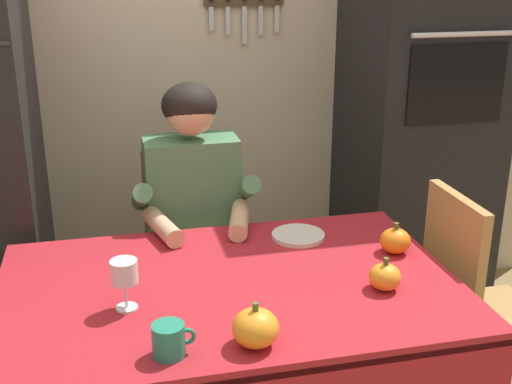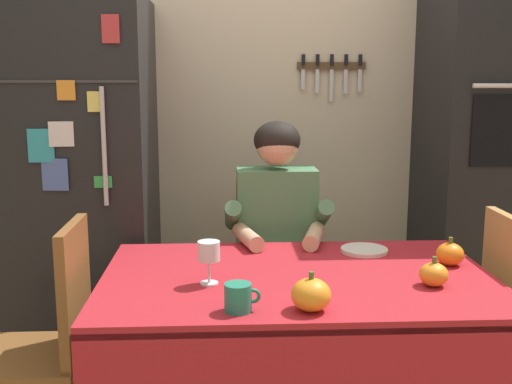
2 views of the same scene
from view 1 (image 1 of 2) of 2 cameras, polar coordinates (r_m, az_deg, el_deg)
name	(u,v)px [view 1 (image 1 of 2)]	position (r m, az deg, el deg)	size (l,w,h in m)	color
back_wall_assembly	(186,46)	(3.06, -6.09, 12.54)	(3.70, 0.13, 2.60)	beige
wall_oven	(419,105)	(3.07, 14.00, 7.34)	(0.60, 0.64, 2.10)	black
dining_table	(232,311)	(2.05, -2.15, -10.28)	(1.40, 0.90, 0.74)	brown
chair_behind_person	(191,249)	(2.81, -5.72, -4.92)	(0.40, 0.40, 0.93)	brown
seated_person	(195,216)	(2.55, -5.32, -2.05)	(0.47, 0.55, 1.25)	#38384C
chair_right_side	(473,303)	(2.51, 18.35, -9.18)	(0.40, 0.40, 0.93)	tan
coffee_mug	(169,340)	(1.69, -7.56, -12.65)	(0.11, 0.08, 0.09)	#237F66
wine_glass	(124,274)	(1.88, -11.39, -7.00)	(0.08, 0.08, 0.15)	white
pumpkin_large	(395,241)	(2.26, 12.02, -4.17)	(0.10, 0.10, 0.11)	orange
pumpkin_medium	(385,277)	(2.01, 11.16, -7.25)	(0.10, 0.10, 0.10)	orange
pumpkin_small	(257,328)	(1.71, 0.07, -11.72)	(0.12, 0.12, 0.12)	orange
serving_tray	(298,236)	(2.34, 3.69, -3.80)	(0.19, 0.19, 0.02)	silver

